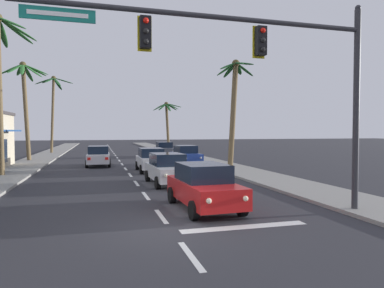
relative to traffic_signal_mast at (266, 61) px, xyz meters
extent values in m
plane|color=#2D2D33|center=(-3.23, -0.13, -5.16)|extent=(220.00, 220.00, 0.00)
cube|color=gray|center=(4.57, 19.87, -5.09)|extent=(3.20, 110.00, 0.14)
cube|color=gray|center=(-11.03, 19.87, -5.09)|extent=(3.20, 110.00, 0.14)
cube|color=silver|center=(-3.23, -2.64, -5.16)|extent=(0.16, 2.00, 0.01)
cube|color=silver|center=(-3.23, 1.23, -5.16)|extent=(0.16, 2.00, 0.01)
cube|color=silver|center=(-3.23, 5.11, -5.16)|extent=(0.16, 2.00, 0.01)
cube|color=silver|center=(-3.23, 8.98, -5.16)|extent=(0.16, 2.00, 0.01)
cube|color=silver|center=(-3.23, 12.85, -5.16)|extent=(0.16, 2.00, 0.01)
cube|color=silver|center=(-3.23, 16.72, -5.16)|extent=(0.16, 2.00, 0.01)
cube|color=silver|center=(-3.23, 20.60, -5.16)|extent=(0.16, 2.00, 0.01)
cube|color=silver|center=(-3.23, 24.47, -5.16)|extent=(0.16, 2.00, 0.01)
cube|color=silver|center=(-3.23, 28.34, -5.16)|extent=(0.16, 2.00, 0.01)
cube|color=silver|center=(-3.23, 32.21, -5.16)|extent=(0.16, 2.00, 0.01)
cube|color=silver|center=(-3.23, 36.08, -5.16)|extent=(0.16, 2.00, 0.01)
cube|color=silver|center=(-3.23, 39.96, -5.16)|extent=(0.16, 2.00, 0.01)
cube|color=silver|center=(-3.23, 43.83, -5.16)|extent=(0.16, 2.00, 0.01)
cube|color=silver|center=(-3.23, 47.70, -5.16)|extent=(0.16, 2.00, 0.01)
cube|color=silver|center=(-3.23, 51.57, -5.16)|extent=(0.16, 2.00, 0.01)
cube|color=silver|center=(-3.23, 55.44, -5.16)|extent=(0.16, 2.00, 0.01)
cube|color=silver|center=(-3.23, 59.32, -5.16)|extent=(0.16, 2.00, 0.01)
cube|color=silver|center=(-3.23, 63.19, -5.16)|extent=(0.16, 2.00, 0.01)
cube|color=silver|center=(-3.23, 67.06, -5.16)|extent=(0.16, 2.00, 0.01)
cube|color=silver|center=(-1.03, -0.73, -5.16)|extent=(4.00, 0.44, 0.01)
cylinder|color=#2D2D33|center=(3.54, 0.00, -1.59)|extent=(0.22, 0.22, 7.14)
cylinder|color=#2D2D33|center=(-2.05, 0.00, 1.27)|extent=(11.17, 0.16, 0.16)
sphere|color=#2D2D33|center=(3.54, 0.00, 2.04)|extent=(0.20, 0.20, 0.20)
cube|color=black|center=(-0.18, -0.02, 0.63)|extent=(0.32, 0.26, 0.92)
sphere|color=red|center=(-0.18, -0.16, 0.93)|extent=(0.17, 0.17, 0.17)
sphere|color=black|center=(-0.18, -0.16, 0.63)|extent=(0.17, 0.17, 0.17)
sphere|color=black|center=(-0.18, -0.16, 0.33)|extent=(0.17, 0.17, 0.17)
cube|color=yellow|center=(-0.18, 0.15, 0.63)|extent=(0.42, 0.03, 1.04)
cube|color=black|center=(-3.91, -0.02, 0.63)|extent=(0.32, 0.26, 0.92)
sphere|color=red|center=(-3.91, -0.16, 0.93)|extent=(0.17, 0.17, 0.17)
sphere|color=black|center=(-3.91, -0.16, 0.63)|extent=(0.17, 0.17, 0.17)
sphere|color=black|center=(-3.91, -0.16, 0.33)|extent=(0.17, 0.17, 0.17)
cube|color=yellow|center=(-3.91, 0.15, 0.63)|extent=(0.42, 0.03, 1.04)
cube|color=#147A6B|center=(-6.30, 0.00, 0.95)|extent=(1.99, 0.05, 0.36)
cube|color=white|center=(-6.30, -0.02, 0.95)|extent=(1.59, 0.01, 0.12)
cube|color=red|center=(-1.50, 1.91, -4.48)|extent=(1.94, 4.37, 0.72)
cube|color=black|center=(-1.50, 2.06, -3.80)|extent=(1.69, 2.27, 0.64)
cylinder|color=black|center=(-0.57, 0.53, -4.84)|extent=(0.25, 0.65, 0.64)
cylinder|color=black|center=(-2.30, 0.45, -4.84)|extent=(0.25, 0.65, 0.64)
cylinder|color=black|center=(-0.70, 3.36, -4.84)|extent=(0.25, 0.65, 0.64)
cylinder|color=black|center=(-2.42, 3.29, -4.84)|extent=(0.25, 0.65, 0.64)
sphere|color=#F9EFC6|center=(-0.78, -0.23, -4.40)|extent=(0.18, 0.18, 0.18)
sphere|color=#F9EFC6|center=(-2.02, -0.29, -4.40)|extent=(0.18, 0.18, 0.18)
cube|color=red|center=(-0.93, 4.09, -4.38)|extent=(0.24, 0.07, 0.20)
cube|color=red|center=(-2.25, 4.04, -4.38)|extent=(0.24, 0.07, 0.20)
cube|color=silver|center=(-1.61, 8.19, -4.48)|extent=(1.92, 4.36, 0.72)
cube|color=black|center=(-1.61, 8.34, -3.80)|extent=(1.68, 2.26, 0.64)
cylinder|color=black|center=(-0.69, 6.81, -4.84)|extent=(0.24, 0.65, 0.64)
cylinder|color=black|center=(-2.42, 6.74, -4.84)|extent=(0.24, 0.65, 0.64)
cylinder|color=black|center=(-0.80, 9.64, -4.84)|extent=(0.24, 0.65, 0.64)
cylinder|color=black|center=(-2.52, 9.58, -4.84)|extent=(0.24, 0.65, 0.64)
sphere|color=#F9EFC6|center=(-0.91, 6.05, -4.40)|extent=(0.18, 0.18, 0.18)
sphere|color=#F9EFC6|center=(-2.15, 6.00, -4.40)|extent=(0.18, 0.18, 0.18)
cube|color=red|center=(-1.03, 10.38, -4.38)|extent=(0.24, 0.07, 0.20)
cube|color=red|center=(-2.35, 10.33, -4.38)|extent=(0.24, 0.07, 0.20)
cube|color=silver|center=(-1.57, 14.48, -4.48)|extent=(1.79, 4.31, 0.72)
cube|color=black|center=(-1.57, 14.63, -3.80)|extent=(1.62, 2.21, 0.64)
cylinder|color=black|center=(-0.72, 13.05, -4.84)|extent=(0.22, 0.64, 0.64)
cylinder|color=black|center=(-2.45, 13.06, -4.84)|extent=(0.22, 0.64, 0.64)
cylinder|color=black|center=(-0.70, 15.89, -4.84)|extent=(0.22, 0.64, 0.64)
cylinder|color=black|center=(-2.43, 15.90, -4.84)|extent=(0.22, 0.64, 0.64)
sphere|color=#F9EFC6|center=(-0.97, 12.30, -4.40)|extent=(0.18, 0.18, 0.18)
sphere|color=#F9EFC6|center=(-2.21, 12.31, -4.40)|extent=(0.18, 0.18, 0.18)
cube|color=red|center=(-0.90, 16.63, -4.38)|extent=(0.24, 0.06, 0.20)
cube|color=red|center=(-2.22, 16.64, -4.38)|extent=(0.24, 0.06, 0.20)
cube|color=silver|center=(-5.23, 19.55, -4.48)|extent=(1.86, 4.34, 0.72)
cube|color=black|center=(-5.24, 19.40, -3.80)|extent=(1.65, 2.24, 0.64)
cylinder|color=black|center=(-6.06, 20.99, -4.84)|extent=(0.23, 0.64, 0.64)
cylinder|color=black|center=(-4.34, 20.95, -4.84)|extent=(0.23, 0.64, 0.64)
cylinder|color=black|center=(-6.13, 18.15, -4.84)|extent=(0.23, 0.64, 0.64)
cylinder|color=black|center=(-4.40, 18.11, -4.84)|extent=(0.23, 0.64, 0.64)
sphere|color=#B2B2AD|center=(-5.80, 21.73, -4.40)|extent=(0.18, 0.18, 0.18)
sphere|color=#B2B2AD|center=(-4.56, 21.70, -4.40)|extent=(0.18, 0.18, 0.18)
cube|color=red|center=(-5.94, 17.40, -4.38)|extent=(0.24, 0.07, 0.20)
cube|color=red|center=(-4.62, 17.37, -4.38)|extent=(0.24, 0.07, 0.20)
cube|color=navy|center=(2.03, 18.46, -4.48)|extent=(1.90, 4.35, 0.72)
cube|color=black|center=(2.02, 18.61, -3.80)|extent=(1.67, 2.25, 0.64)
cylinder|color=black|center=(2.93, 17.07, -4.84)|extent=(0.24, 0.65, 0.64)
cylinder|color=black|center=(1.21, 17.01, -4.84)|extent=(0.24, 0.65, 0.64)
cylinder|color=black|center=(2.84, 19.91, -4.84)|extent=(0.24, 0.65, 0.64)
cylinder|color=black|center=(1.12, 19.85, -4.84)|extent=(0.24, 0.65, 0.64)
sphere|color=#B2B2AD|center=(2.72, 16.31, -4.40)|extent=(0.18, 0.18, 0.18)
sphere|color=#B2B2AD|center=(1.48, 16.27, -4.40)|extent=(0.18, 0.18, 0.18)
cube|color=red|center=(2.62, 20.64, -4.38)|extent=(0.24, 0.07, 0.20)
cube|color=red|center=(1.30, 20.60, -4.38)|extent=(0.24, 0.07, 0.20)
cube|color=#4C515B|center=(2.04, 28.43, -4.48)|extent=(1.87, 4.34, 0.72)
cube|color=black|center=(2.04, 28.58, -3.80)|extent=(1.65, 2.24, 0.64)
cylinder|color=black|center=(2.86, 26.99, -4.84)|extent=(0.24, 0.65, 0.64)
cylinder|color=black|center=(1.14, 27.04, -4.84)|extent=(0.24, 0.65, 0.64)
cylinder|color=black|center=(2.93, 29.83, -4.84)|extent=(0.24, 0.65, 0.64)
cylinder|color=black|center=(1.21, 29.87, -4.84)|extent=(0.24, 0.65, 0.64)
sphere|color=#B2B2AD|center=(2.60, 26.25, -4.40)|extent=(0.18, 0.18, 0.18)
sphere|color=#B2B2AD|center=(1.36, 26.28, -4.40)|extent=(0.18, 0.18, 0.18)
cube|color=red|center=(2.75, 30.58, -4.38)|extent=(0.24, 0.07, 0.20)
cube|color=red|center=(1.43, 30.61, -4.38)|extent=(0.24, 0.07, 0.20)
cylinder|color=brown|center=(-11.19, 13.95, -0.20)|extent=(0.41, 0.31, 9.92)
ellipsoid|color=#2D702D|center=(-10.14, 14.23, 4.24)|extent=(2.36, 0.96, 1.35)
ellipsoid|color=#2D702D|center=(-10.33, 14.62, 4.23)|extent=(2.12, 1.69, 1.37)
ellipsoid|color=#2D702D|center=(-11.23, 15.03, 4.15)|extent=(0.42, 2.24, 1.54)
ellipsoid|color=#2D702D|center=(-10.29, 13.23, 4.36)|extent=(2.18, 1.79, 1.13)
cylinder|color=brown|center=(-11.85, 25.82, -0.58)|extent=(0.80, 0.38, 9.17)
ellipsoid|color=#2D702D|center=(-10.90, 25.57, 3.61)|extent=(2.47, 0.91, 1.12)
ellipsoid|color=#2D702D|center=(-11.12, 26.60, 3.70)|extent=(2.18, 1.90, 0.95)
ellipsoid|color=#2D702D|center=(-11.81, 26.90, 3.43)|extent=(0.91, 2.31, 1.46)
ellipsoid|color=#2D702D|center=(-12.54, 26.96, 3.72)|extent=(1.33, 2.47, 0.90)
ellipsoid|color=#2D702D|center=(-13.11, 26.48, 3.73)|extent=(2.34, 1.68, 0.88)
ellipsoid|color=#2D702D|center=(-13.18, 25.65, 3.48)|extent=(2.36, 0.75, 1.38)
ellipsoid|color=#2D702D|center=(-12.51, 24.78, 3.50)|extent=(1.29, 2.31, 1.34)
ellipsoid|color=#2D702D|center=(-11.91, 24.73, 3.44)|extent=(0.71, 2.32, 1.45)
ellipsoid|color=#2D702D|center=(-11.13, 25.24, 3.43)|extent=(2.14, 1.55, 1.46)
sphere|color=#4C4223|center=(-12.06, 25.82, 4.05)|extent=(0.60, 0.60, 0.60)
cylinder|color=brown|center=(-10.87, 37.69, -0.31)|extent=(0.72, 0.33, 9.70)
ellipsoid|color=#1E5123|center=(-9.49, 37.75, 4.31)|extent=(2.42, 0.51, 0.77)
ellipsoid|color=#1E5123|center=(-10.28, 38.64, 3.97)|extent=(1.19, 2.12, 1.45)
ellipsoid|color=#1E5123|center=(-11.49, 38.57, 4.38)|extent=(1.94, 2.05, 0.64)
ellipsoid|color=#1E5123|center=(-11.81, 37.80, 4.19)|extent=(2.37, 0.63, 1.01)
ellipsoid|color=#1E5123|center=(-11.06, 36.62, 4.18)|extent=(1.16, 2.33, 1.03)
ellipsoid|color=#1E5123|center=(-10.18, 36.77, 4.00)|extent=(1.39, 2.10, 1.38)
sphere|color=#4C4223|center=(-10.68, 37.69, 4.58)|extent=(0.60, 0.60, 0.60)
cylinder|color=brown|center=(4.88, 14.87, -1.11)|extent=(0.85, 0.42, 8.11)
ellipsoid|color=#1E5123|center=(5.83, 14.86, 2.55)|extent=(1.54, 0.42, 1.09)
ellipsoid|color=#1E5123|center=(5.59, 15.52, 2.70)|extent=(1.32, 1.59, 0.80)
ellipsoid|color=#1E5123|center=(4.87, 15.57, 2.56)|extent=(0.86, 1.60, 1.07)
ellipsoid|color=#1E5123|center=(4.47, 15.27, 2.58)|extent=(1.54, 1.19, 1.03)
ellipsoid|color=#1E5123|center=(4.35, 14.56, 2.71)|extent=(1.71, 1.00, 0.79)
ellipsoid|color=#1E5123|center=(5.04, 14.01, 2.84)|extent=(0.52, 1.77, 0.53)
ellipsoid|color=#1E5123|center=(5.51, 14.11, 2.85)|extent=(1.17, 1.73, 0.50)
sphere|color=#4C4223|center=(5.10, 14.87, 2.99)|extent=(0.60, 0.60, 0.60)
cylinder|color=brown|center=(5.15, 42.25, -1.62)|extent=(0.77, 0.40, 7.09)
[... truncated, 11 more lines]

